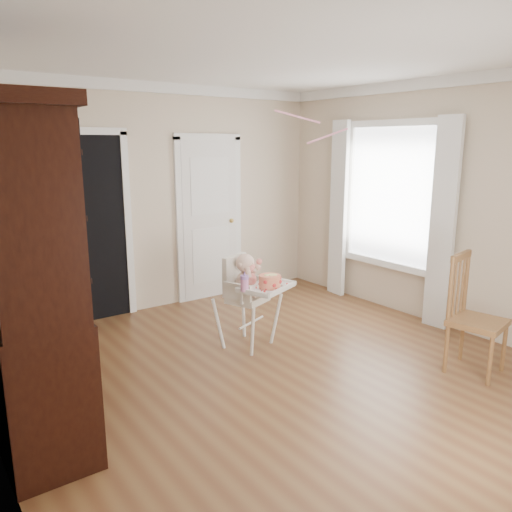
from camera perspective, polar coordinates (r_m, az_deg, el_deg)
floor at (r=4.51m, az=3.78°, el=-13.74°), size 5.00×5.00×0.00m
ceiling at (r=4.09m, az=4.38°, el=22.43°), size 5.00×5.00×0.00m
wall_back at (r=6.20m, az=-11.10°, el=6.41°), size 4.50×0.00×4.50m
wall_right at (r=5.79m, az=21.43°, el=5.34°), size 0.00×5.00×5.00m
crown_molding at (r=4.08m, az=4.36°, el=21.60°), size 4.50×5.00×0.12m
doorway at (r=5.89m, az=-18.88°, el=3.28°), size 1.06×0.05×2.22m
closet_door at (r=6.54m, az=-5.32°, el=4.05°), size 0.96×0.09×2.13m
window_right at (r=6.20m, az=14.79°, el=5.65°), size 0.13×1.84×2.30m
high_chair at (r=4.96m, az=-0.92°, el=-3.96°), size 0.73×0.81×0.95m
baby at (r=4.93m, az=-1.14°, el=-2.29°), size 0.32×0.24×0.44m
cake at (r=4.78m, az=1.59°, el=-2.91°), size 0.27×0.27×0.13m
sippy_cup at (r=4.66m, az=-1.32°, el=-3.09°), size 0.08×0.08×0.19m
china_cabinet at (r=3.59m, az=-25.08°, el=-2.39°), size 0.60×1.36×2.29m
dining_chair at (r=4.85m, az=23.66°, el=-6.53°), size 0.51×0.51×1.07m
streamer at (r=5.47m, az=4.75°, el=15.60°), size 0.39×0.34×0.15m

